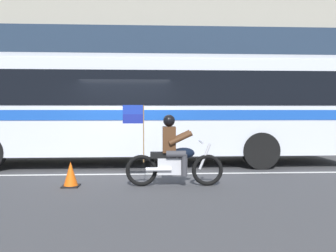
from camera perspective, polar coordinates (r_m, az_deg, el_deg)
name	(u,v)px	position (r m, az deg, el deg)	size (l,w,h in m)	color
ground_plane	(125,170)	(9.76, -7.01, -7.22)	(60.00, 60.00, 0.00)	#3D3D3F
sidewalk_curb	(134,148)	(14.80, -5.61, -3.57)	(28.00, 3.80, 0.15)	gray
lane_center_stripe	(124,174)	(9.17, -7.27, -7.83)	(26.60, 0.14, 0.01)	silver
transit_bus	(136,103)	(10.80, -5.32, 3.77)	(12.97, 2.67, 3.22)	silver
motorcycle_with_rider	(173,156)	(7.62, 0.89, -4.90)	(2.20, 0.64, 1.78)	black
fire_hydrant	(177,140)	(13.49, 1.42, -2.26)	(0.22, 0.30, 0.75)	#4C8C3F
traffic_cone	(71,175)	(7.90, -15.68, -7.73)	(0.36, 0.36, 0.55)	#EA590F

